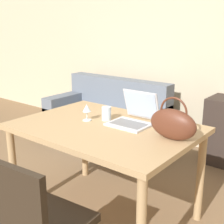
% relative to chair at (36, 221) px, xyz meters
% --- Properties ---
extents(wall_back, '(10.00, 0.06, 2.70)m').
position_rel_chair_xyz_m(wall_back, '(-0.13, 2.72, 0.86)').
color(wall_back, beige).
rests_on(wall_back, ground_plane).
extents(dining_table, '(1.35, 0.96, 0.78)m').
position_rel_chair_xyz_m(dining_table, '(-0.21, 0.83, 0.20)').
color(dining_table, tan).
rests_on(dining_table, ground_plane).
extents(chair, '(0.48, 0.48, 0.87)m').
position_rel_chair_xyz_m(chair, '(0.00, 0.00, 0.00)').
color(chair, '#2D2319').
rests_on(chair, ground_plane).
extents(couch, '(1.55, 0.77, 0.82)m').
position_rel_chair_xyz_m(couch, '(-1.25, 2.13, -0.20)').
color(couch, slate).
rests_on(couch, ground_plane).
extents(laptop, '(0.31, 0.33, 0.24)m').
position_rel_chair_xyz_m(laptop, '(-0.06, 1.03, 0.35)').
color(laptop, silver).
rests_on(laptop, dining_table).
extents(drinking_glass, '(0.08, 0.08, 0.11)m').
position_rel_chair_xyz_m(drinking_glass, '(-0.29, 0.95, 0.34)').
color(drinking_glass, silver).
rests_on(drinking_glass, dining_table).
extents(wine_glass, '(0.07, 0.07, 0.13)m').
position_rel_chair_xyz_m(wine_glass, '(-0.40, 0.85, 0.38)').
color(wine_glass, silver).
rests_on(wine_glass, dining_table).
extents(handbag, '(0.33, 0.12, 0.29)m').
position_rel_chair_xyz_m(handbag, '(0.33, 0.89, 0.39)').
color(handbag, '#592D1E').
rests_on(handbag, dining_table).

